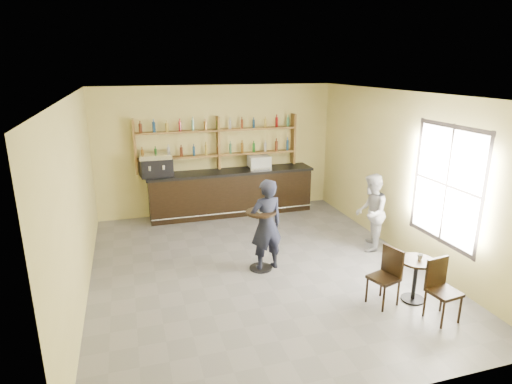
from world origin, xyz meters
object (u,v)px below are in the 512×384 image
object	(u,v)px
pastry_case	(259,162)
chair_west	(384,277)
bar_counter	(231,192)
patron_second	(371,212)
man_main	(266,225)
chair_south	(444,292)
espresso_machine	(156,165)
pedestal_table	(261,241)
cafe_table	(415,280)

from	to	relation	value
pastry_case	chair_west	xyz separation A→B (m)	(0.53, -4.90, -0.83)
bar_counter	patron_second	xyz separation A→B (m)	(2.19, -2.97, 0.23)
bar_counter	pastry_case	distance (m)	1.04
chair_west	man_main	bearing A→B (deg)	-157.81
chair_south	espresso_machine	bearing A→B (deg)	116.22
pastry_case	chair_south	size ratio (longest dim) A/B	0.58
patron_second	chair_south	bearing A→B (deg)	27.86
man_main	pastry_case	bearing A→B (deg)	-114.17
pedestal_table	chair_south	world-z (taller)	pedestal_table
pastry_case	bar_counter	bearing A→B (deg)	-173.97
man_main	patron_second	distance (m)	2.32
man_main	chair_west	xyz separation A→B (m)	(1.38, -1.71, -0.40)
chair_south	patron_second	world-z (taller)	patron_second
espresso_machine	pastry_case	distance (m)	2.56
chair_south	patron_second	size ratio (longest dim) A/B	0.59
man_main	chair_west	size ratio (longest dim) A/B	1.87
bar_counter	chair_west	xyz separation A→B (m)	(1.27, -4.90, -0.10)
pedestal_table	chair_south	size ratio (longest dim) A/B	1.22
cafe_table	patron_second	world-z (taller)	patron_second
pedestal_table	cafe_table	bearing A→B (deg)	-41.10
cafe_table	chair_west	distance (m)	0.56
espresso_machine	pedestal_table	bearing A→B (deg)	-69.43
bar_counter	pedestal_table	size ratio (longest dim) A/B	3.66
chair_south	patron_second	distance (m)	2.63
bar_counter	patron_second	world-z (taller)	patron_second
pedestal_table	chair_south	xyz separation A→B (m)	(2.08, -2.37, -0.10)
cafe_table	patron_second	size ratio (longest dim) A/B	0.45
chair_west	cafe_table	bearing A→B (deg)	68.08
bar_counter	cafe_table	distance (m)	5.28
pedestal_table	patron_second	bearing A→B (deg)	5.12
bar_counter	patron_second	bearing A→B (deg)	-53.56
espresso_machine	patron_second	world-z (taller)	espresso_machine
pastry_case	man_main	bearing A→B (deg)	-98.94
pedestal_table	chair_south	distance (m)	3.16
pastry_case	patron_second	world-z (taller)	patron_second
pedestal_table	bar_counter	bearing A→B (deg)	86.14
pedestal_table	cafe_table	distance (m)	2.71
bar_counter	chair_south	size ratio (longest dim) A/B	4.45
pastry_case	pedestal_table	size ratio (longest dim) A/B	0.48
man_main	patron_second	size ratio (longest dim) A/B	1.09
pastry_case	chair_west	distance (m)	5.00
espresso_machine	man_main	xyz separation A→B (m)	(1.70, -3.19, -0.53)
espresso_machine	chair_west	bearing A→B (deg)	-64.00
espresso_machine	cafe_table	size ratio (longest dim) A/B	1.04
man_main	patron_second	world-z (taller)	man_main
chair_south	patron_second	xyz separation A→B (m)	(0.32, 2.59, 0.33)
man_main	chair_south	xyz separation A→B (m)	(1.98, -2.36, -0.40)
chair_west	patron_second	world-z (taller)	patron_second
bar_counter	chair_west	size ratio (longest dim) A/B	4.51
pastry_case	chair_west	size ratio (longest dim) A/B	0.59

